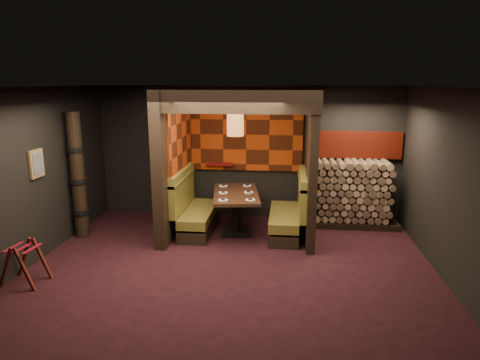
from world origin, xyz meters
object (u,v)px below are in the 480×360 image
Objects in this scene: booth_bench_right at (290,215)px; firewood_stack at (356,194)px; dining_table at (236,204)px; totem_column at (78,176)px; pendant_lamp at (235,124)px; luggage_rack at (24,261)px; booth_bench_left at (194,211)px.

firewood_stack reaches higher than booth_bench_right.
booth_bench_right is at bearing 3.39° from dining_table.
totem_column is 5.50m from firewood_stack.
firewood_stack is at bearing 13.19° from totem_column.
booth_bench_right is 0.95× the size of dining_table.
luggage_rack is (-2.86, -2.40, -1.83)m from pendant_lamp.
booth_bench_left is at bearing -167.83° from firewood_stack.
pendant_lamp reaches higher than luggage_rack.
booth_bench_left is 2.36× the size of luggage_rack.
booth_bench_right is at bearing 7.86° from totem_column.
totem_column reaches higher than booth_bench_left.
dining_table is 1.84× the size of pendant_lamp.
firewood_stack reaches higher than dining_table.
booth_bench_left is 0.67× the size of totem_column.
booth_bench_right is 1.55m from firewood_stack.
dining_table is 3.78m from luggage_rack.
booth_bench_right is at bearing 0.00° from booth_bench_left.
pendant_lamp is (-1.04, -0.11, 1.76)m from booth_bench_right.
booth_bench_right reaches higher than dining_table.
firewood_stack is (2.40, 0.81, -1.48)m from pendant_lamp.
dining_table is 0.97× the size of firewood_stack.
totem_column is (-2.94, -0.44, -0.98)m from pendant_lamp.
booth_bench_right is 0.92× the size of firewood_stack.
pendant_lamp is 3.13m from totem_column.
totem_column is at bearing -171.51° from pendant_lamp.
booth_bench_left reaches higher than dining_table.
dining_table is at bearing 9.44° from totem_column.
dining_table is 0.70× the size of totem_column.
booth_bench_right is 1.06m from dining_table.
luggage_rack is at bearing -87.67° from totem_column.
totem_column reaches higher than firewood_stack.
pendant_lamp reaches higher than booth_bench_left.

